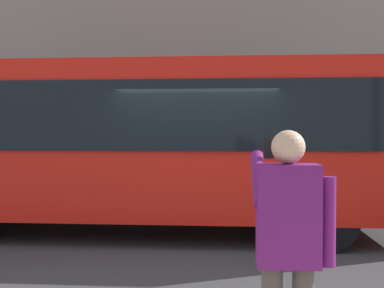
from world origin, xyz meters
TOP-DOWN VIEW (x-y plane):
  - ground_plane at (0.00, 0.00)m, footprint 60.00×60.00m
  - red_bus at (1.04, -0.59)m, footprint 9.05×2.54m
  - pedestrian_photographer at (-0.88, 4.75)m, footprint 0.53×0.52m

SIDE VIEW (x-z plane):
  - ground_plane at x=0.00m, z-range 0.00..0.00m
  - pedestrian_photographer at x=-0.88m, z-range 0.29..1.99m
  - red_bus at x=1.04m, z-range 0.14..3.22m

